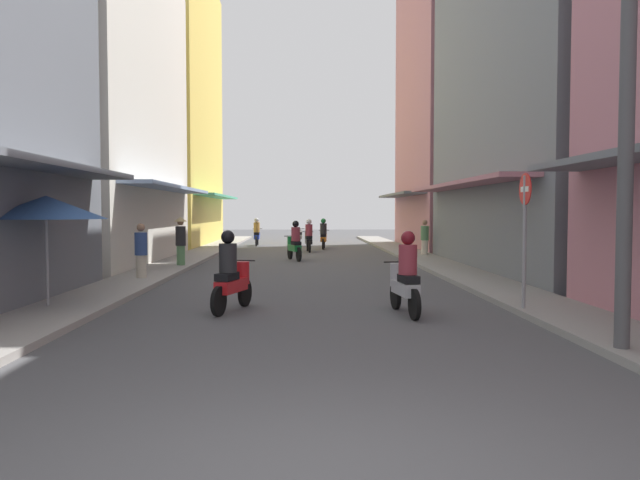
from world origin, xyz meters
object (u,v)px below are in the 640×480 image
(pedestrian_far, at_px, (141,253))
(utility_pole, at_px, (627,118))
(motorbike_white, at_px, (300,237))
(street_sign_no_entry, at_px, (525,223))
(pedestrian_crossing, at_px, (425,239))
(motorbike_blue, at_px, (257,233))
(motorbike_orange, at_px, (324,235))
(motorbike_black, at_px, (309,237))
(vendor_umbrella, at_px, (46,207))
(motorbike_red, at_px, (232,275))
(motorbike_green, at_px, (294,243))
(pedestrian_midway, at_px, (181,239))
(motorbike_silver, at_px, (405,277))

(pedestrian_far, bearing_deg, utility_pole, -46.04)
(motorbike_white, distance_m, street_sign_no_entry, 24.14)
(pedestrian_crossing, distance_m, street_sign_no_entry, 14.54)
(motorbike_blue, bearing_deg, pedestrian_far, -95.98)
(motorbike_orange, relative_size, street_sign_no_entry, 0.68)
(motorbike_black, relative_size, vendor_umbrella, 0.80)
(pedestrian_crossing, relative_size, street_sign_no_entry, 0.60)
(motorbike_red, distance_m, pedestrian_crossing, 15.40)
(motorbike_white, height_order, utility_pole, utility_pole)
(motorbike_green, xyz_separation_m, motorbike_red, (-1.05, -12.32, 0.00))
(vendor_umbrella, bearing_deg, motorbike_blue, 84.08)
(pedestrian_far, bearing_deg, motorbike_red, -59.00)
(motorbike_blue, bearing_deg, utility_pole, -75.71)
(motorbike_black, xyz_separation_m, pedestrian_far, (-4.73, -12.45, 0.10))
(pedestrian_crossing, bearing_deg, pedestrian_far, -137.38)
(motorbike_orange, bearing_deg, street_sign_no_entry, -81.52)
(motorbike_red, xyz_separation_m, street_sign_no_entry, (5.52, -0.53, 1.01))
(motorbike_red, bearing_deg, pedestrian_far, 121.00)
(motorbike_black, relative_size, pedestrian_crossing, 1.15)
(motorbike_orange, bearing_deg, pedestrian_crossing, -55.87)
(motorbike_blue, relative_size, pedestrian_midway, 1.03)
(motorbike_black, height_order, motorbike_red, same)
(motorbike_blue, xyz_separation_m, utility_pole, (6.82, -26.78, 2.46))
(pedestrian_midway, distance_m, vendor_umbrella, 9.04)
(motorbike_white, relative_size, pedestrian_crossing, 1.15)
(vendor_umbrella, xyz_separation_m, street_sign_no_entry, (9.08, -0.63, -0.30))
(motorbike_orange, distance_m, motorbike_green, 7.76)
(pedestrian_far, relative_size, vendor_umbrella, 0.71)
(motorbike_green, distance_m, motorbike_black, 5.27)
(pedestrian_crossing, bearing_deg, motorbike_orange, 124.13)
(vendor_umbrella, height_order, utility_pole, utility_pole)
(pedestrian_far, bearing_deg, pedestrian_crossing, 42.62)
(motorbike_green, bearing_deg, motorbike_red, -94.88)
(motorbike_white, bearing_deg, vendor_umbrella, -101.68)
(motorbike_green, relative_size, motorbike_red, 1.00)
(motorbike_blue, distance_m, street_sign_no_entry, 24.38)
(motorbike_red, bearing_deg, vendor_umbrella, 178.33)
(motorbike_green, bearing_deg, pedestrian_midway, -139.34)
(vendor_umbrella, relative_size, utility_pole, 0.37)
(motorbike_silver, height_order, pedestrian_crossing, same)
(motorbike_silver, bearing_deg, motorbike_orange, 92.31)
(pedestrian_far, xyz_separation_m, utility_pole, (8.68, -9.00, 2.36))
(motorbike_blue, distance_m, motorbike_white, 2.44)
(motorbike_silver, xyz_separation_m, pedestrian_crossing, (3.25, 14.43, 0.08))
(motorbike_red, bearing_deg, motorbike_green, 85.12)
(motorbike_blue, relative_size, motorbike_orange, 1.00)
(motorbike_orange, relative_size, motorbike_red, 1.03)
(motorbike_green, height_order, street_sign_no_entry, street_sign_no_entry)
(motorbike_silver, relative_size, pedestrian_midway, 1.03)
(pedestrian_crossing, distance_m, utility_pole, 18.02)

